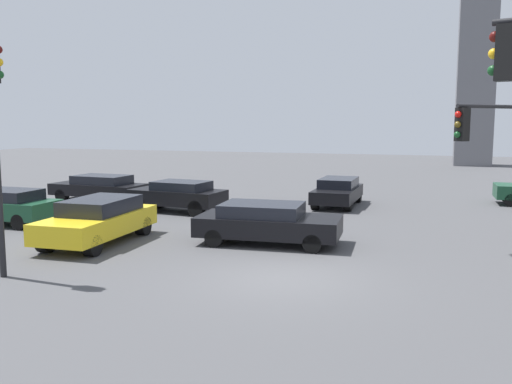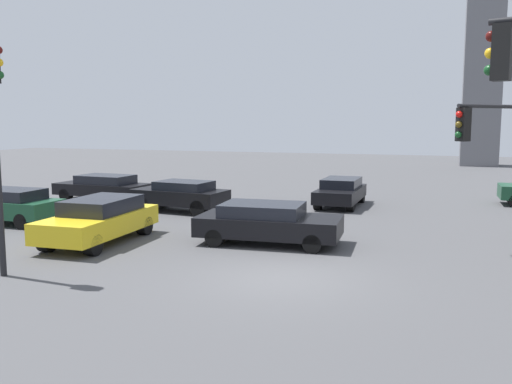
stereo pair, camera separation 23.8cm
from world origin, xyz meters
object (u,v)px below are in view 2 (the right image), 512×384
object	(u,v)px
traffic_light_1	(499,141)
car_0	(268,222)
car_4	(103,187)
car_3	(341,191)
car_2	(99,219)
car_8	(181,195)
car_6	(7,205)

from	to	relation	value
traffic_light_1	car_0	bearing A→B (deg)	-31.37
car_4	car_3	bearing A→B (deg)	-166.03
car_3	car_2	bearing A→B (deg)	-29.74
traffic_light_1	car_0	distance (m)	7.72
car_4	car_8	world-z (taller)	car_8
traffic_light_1	car_3	distance (m)	9.37
traffic_light_1	car_4	world-z (taller)	traffic_light_1
car_6	traffic_light_1	bearing A→B (deg)	-173.63
car_0	car_3	size ratio (longest dim) A/B	1.12
car_2	car_4	bearing A→B (deg)	-147.99
car_4	car_6	size ratio (longest dim) A/B	1.13
car_0	car_3	bearing A→B (deg)	80.96
car_0	car_4	world-z (taller)	car_0
car_8	car_4	bearing A→B (deg)	-12.72
car_8	car_0	bearing A→B (deg)	145.15
traffic_light_1	car_8	distance (m)	12.97
traffic_light_1	car_6	size ratio (longest dim) A/B	1.10
car_2	traffic_light_1	bearing A→B (deg)	105.39
car_0	car_2	bearing A→B (deg)	-166.74
traffic_light_1	car_0	world-z (taller)	traffic_light_1
car_3	car_4	world-z (taller)	same
car_8	car_6	bearing A→B (deg)	48.41
car_3	car_8	world-z (taller)	car_8
car_4	car_8	distance (m)	5.48
traffic_light_1	car_0	xyz separation A→B (m)	(-6.94, -2.10, -2.65)
car_4	car_6	xyz separation A→B (m)	(0.03, -6.45, 0.02)
car_2	car_6	size ratio (longest dim) A/B	1.11
car_2	car_6	xyz separation A→B (m)	(-5.37, 1.72, -0.05)
car_3	car_8	xyz separation A→B (m)	(-6.32, -3.91, 0.06)
car_0	car_4	size ratio (longest dim) A/B	0.99
car_0	car_8	size ratio (longest dim) A/B	1.11
car_4	car_6	distance (m)	6.45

